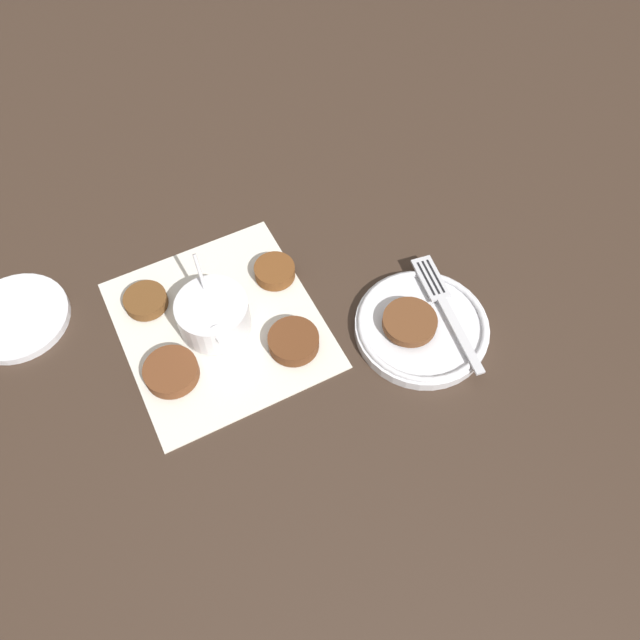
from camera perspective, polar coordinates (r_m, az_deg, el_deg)
name	(u,v)px	position (r m, az deg, el deg)	size (l,w,h in m)	color
ground_plane	(199,312)	(0.87, -11.05, 0.76)	(4.00, 4.00, 0.00)	#38281E
napkin	(220,324)	(0.85, -9.14, -0.38)	(0.32, 0.30, 0.00)	silver
sauce_bowl	(214,316)	(0.83, -9.71, 0.38)	(0.11, 0.10, 0.09)	silver
fritter_0	(171,372)	(0.81, -13.44, -4.63)	(0.07, 0.07, 0.02)	brown
fritter_1	(275,271)	(0.88, -4.16, 4.47)	(0.06, 0.06, 0.02)	brown
fritter_2	(294,341)	(0.81, -2.43, -1.96)	(0.07, 0.07, 0.02)	#5B3119
fritter_3	(146,301)	(0.88, -15.65, 1.72)	(0.06, 0.06, 0.02)	brown
serving_plate	(422,327)	(0.84, 9.28, -0.60)	(0.18, 0.18, 0.02)	silver
fritter_on_plate	(410,322)	(0.82, 8.20, -0.17)	(0.07, 0.07, 0.01)	brown
fork	(442,300)	(0.85, 11.09, 1.82)	(0.19, 0.03, 0.00)	silver
extra_saucer	(17,318)	(0.94, -25.99, 0.20)	(0.14, 0.14, 0.01)	silver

